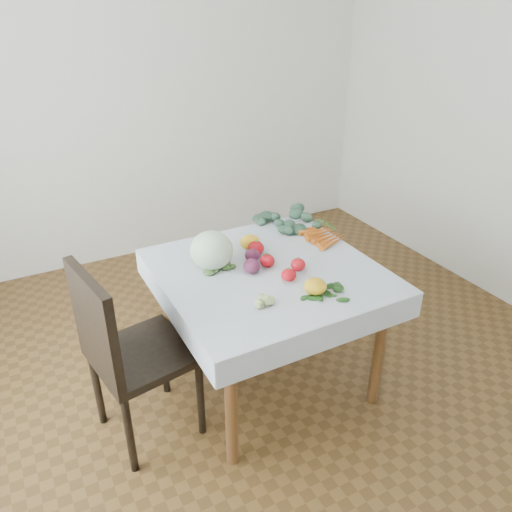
{
  "coord_description": "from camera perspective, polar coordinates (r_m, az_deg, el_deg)",
  "views": [
    {
      "loc": [
        -1.15,
        -2.01,
        2.06
      ],
      "look_at": [
        -0.04,
        0.06,
        0.82
      ],
      "focal_mm": 35.0,
      "sensor_mm": 36.0,
      "label": 1
    }
  ],
  "objects": [
    {
      "name": "chair",
      "position": [
        2.48,
        -14.95,
        -10.04
      ],
      "size": [
        0.52,
        0.52,
        1.01
      ],
      "color": "black",
      "rests_on": "ground"
    },
    {
      "name": "tomatillo_cluster",
      "position": [
        2.37,
        1.4,
        -4.96
      ],
      "size": [
        0.11,
        0.1,
        0.04
      ],
      "color": "#A7C06E",
      "rests_on": "tablecloth"
    },
    {
      "name": "dill_bunch",
      "position": [
        2.7,
        -4.7,
        -0.87
      ],
      "size": [
        0.22,
        0.21,
        0.02
      ],
      "color": "#55853D",
      "rests_on": "tablecloth"
    },
    {
      "name": "table",
      "position": [
        2.71,
        1.4,
        -3.43
      ],
      "size": [
        1.0,
        1.0,
        0.75
      ],
      "color": "brown",
      "rests_on": "ground"
    },
    {
      "name": "tomato_a",
      "position": [
        2.67,
        1.31,
        -0.55
      ],
      "size": [
        0.09,
        0.09,
        0.07
      ],
      "primitive_type": "ellipsoid",
      "rotation": [
        0.0,
        0.0,
        -0.15
      ],
      "color": "red",
      "rests_on": "tablecloth"
    },
    {
      "name": "tomato_b",
      "position": [
        2.64,
        4.82,
        -0.99
      ],
      "size": [
        0.09,
        0.09,
        0.07
      ],
      "primitive_type": "ellipsoid",
      "rotation": [
        0.0,
        0.0,
        0.19
      ],
      "color": "red",
      "rests_on": "tablecloth"
    },
    {
      "name": "ground",
      "position": [
        3.1,
        1.26,
        -13.8
      ],
      "size": [
        4.0,
        4.0,
        0.0
      ],
      "primitive_type": "plane",
      "color": "brown"
    },
    {
      "name": "back_wall",
      "position": [
        4.24,
        -12.49,
        17.57
      ],
      "size": [
        4.0,
        0.04,
        2.7
      ],
      "primitive_type": "cube",
      "color": "white",
      "rests_on": "ground"
    },
    {
      "name": "cabbage",
      "position": [
        2.64,
        -5.11,
        0.66
      ],
      "size": [
        0.24,
        0.24,
        0.21
      ],
      "primitive_type": "ellipsoid",
      "rotation": [
        0.0,
        0.0,
        -0.04
      ],
      "color": "silver",
      "rests_on": "tablecloth"
    },
    {
      "name": "onion_a",
      "position": [
        2.73,
        -0.43,
        0.09
      ],
      "size": [
        0.1,
        0.1,
        0.07
      ],
      "primitive_type": "ellipsoid",
      "rotation": [
        0.0,
        0.0,
        0.3
      ],
      "color": "#4F1633",
      "rests_on": "tablecloth"
    },
    {
      "name": "heirloom_back",
      "position": [
        2.86,
        -0.67,
        1.6
      ],
      "size": [
        0.15,
        0.15,
        0.08
      ],
      "primitive_type": "ellipsoid",
      "rotation": [
        0.0,
        0.0,
        -0.4
      ],
      "color": "yellow",
      "rests_on": "tablecloth"
    },
    {
      "name": "kale_bunch",
      "position": [
        3.17,
        3.47,
        3.91
      ],
      "size": [
        0.32,
        0.32,
        0.05
      ],
      "color": "#395D43",
      "rests_on": "tablecloth"
    },
    {
      "name": "onion_b",
      "position": [
        2.61,
        -0.47,
        -1.17
      ],
      "size": [
        0.1,
        0.1,
        0.08
      ],
      "primitive_type": "ellipsoid",
      "rotation": [
        0.0,
        0.0,
        0.06
      ],
      "color": "#4F1633",
      "rests_on": "tablecloth"
    },
    {
      "name": "heirloom_front",
      "position": [
        2.45,
        6.79,
        -3.45
      ],
      "size": [
        0.13,
        0.13,
        0.08
      ],
      "primitive_type": "ellipsoid",
      "rotation": [
        0.0,
        0.0,
        0.17
      ],
      "color": "yellow",
      "rests_on": "tablecloth"
    },
    {
      "name": "tablecloth",
      "position": [
        2.66,
        1.43,
        -1.61
      ],
      "size": [
        1.12,
        1.12,
        0.01
      ],
      "primitive_type": "cube",
      "color": "white",
      "rests_on": "table"
    },
    {
      "name": "tomato_c",
      "position": [
        2.79,
        -0.01,
        0.89
      ],
      "size": [
        0.12,
        0.12,
        0.08
      ],
      "primitive_type": "ellipsoid",
      "rotation": [
        0.0,
        0.0,
        0.31
      ],
      "color": "red",
      "rests_on": "tablecloth"
    },
    {
      "name": "basil_bunch",
      "position": [
        2.47,
        7.76,
        -4.23
      ],
      "size": [
        0.27,
        0.19,
        0.01
      ],
      "color": "#245219",
      "rests_on": "tablecloth"
    },
    {
      "name": "carrot_bunch",
      "position": [
        3.02,
        7.66,
        2.37
      ],
      "size": [
        0.23,
        0.31,
        0.03
      ],
      "color": "orange",
      "rests_on": "tablecloth"
    },
    {
      "name": "tomato_d",
      "position": [
        2.55,
        3.77,
        -2.16
      ],
      "size": [
        0.08,
        0.08,
        0.07
      ],
      "primitive_type": "ellipsoid",
      "rotation": [
        0.0,
        0.0,
        0.06
      ],
      "color": "red",
      "rests_on": "tablecloth"
    }
  ]
}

